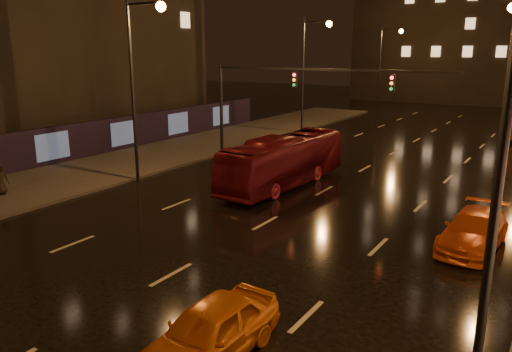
{
  "coord_description": "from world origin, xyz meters",
  "views": [
    {
      "loc": [
        10.51,
        -7.34,
        7.23
      ],
      "look_at": [
        0.53,
        8.41,
        2.5
      ],
      "focal_mm": 35.0,
      "sensor_mm": 36.0,
      "label": 1
    }
  ],
  "objects_px": {
    "bus_red": "(284,161)",
    "pedestrian_c": "(0,179)",
    "taxi_near": "(209,332)",
    "taxi_far": "(474,230)"
  },
  "relations": [
    {
      "from": "taxi_far",
      "to": "pedestrian_c",
      "type": "distance_m",
      "value": 22.01
    },
    {
      "from": "bus_red",
      "to": "pedestrian_c",
      "type": "xyz_separation_m",
      "value": [
        -10.91,
        -9.63,
        -0.42
      ]
    },
    {
      "from": "bus_red",
      "to": "taxi_far",
      "type": "relative_size",
      "value": 2.08
    },
    {
      "from": "bus_red",
      "to": "pedestrian_c",
      "type": "relative_size",
      "value": 6.18
    },
    {
      "from": "pedestrian_c",
      "to": "bus_red",
      "type": "bearing_deg",
      "value": -25.61
    },
    {
      "from": "taxi_near",
      "to": "bus_red",
      "type": "bearing_deg",
      "value": 115.18
    },
    {
      "from": "taxi_near",
      "to": "taxi_far",
      "type": "bearing_deg",
      "value": 71.59
    },
    {
      "from": "taxi_near",
      "to": "pedestrian_c",
      "type": "distance_m",
      "value": 17.95
    },
    {
      "from": "bus_red",
      "to": "taxi_near",
      "type": "distance_m",
      "value": 16.1
    },
    {
      "from": "taxi_near",
      "to": "taxi_far",
      "type": "distance_m",
      "value": 11.59
    }
  ]
}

